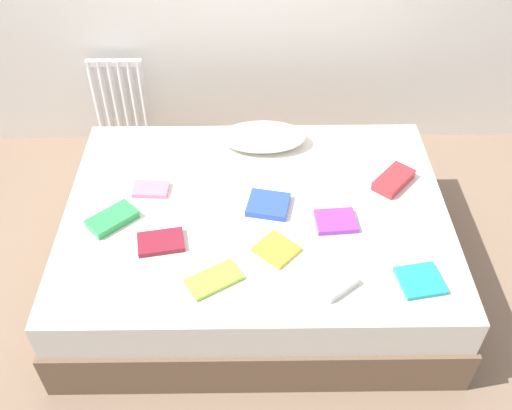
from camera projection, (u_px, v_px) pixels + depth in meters
name	position (u px, v px, depth m)	size (l,w,h in m)	color
ground_plane	(256.00, 272.00, 3.29)	(8.00, 8.00, 0.00)	#7F6651
bed	(256.00, 242.00, 3.12)	(2.00, 1.50, 0.50)	brown
radiator	(120.00, 99.00, 3.88)	(0.36, 0.04, 0.58)	white
pillow	(263.00, 137.00, 3.30)	(0.50, 0.27, 0.12)	white
textbook_yellow	(276.00, 249.00, 2.73)	(0.18, 0.17, 0.02)	yellow
textbook_maroon	(161.00, 242.00, 2.76)	(0.22, 0.15, 0.03)	maroon
textbook_pink	(151.00, 189.00, 3.04)	(0.19, 0.12, 0.03)	pink
textbook_teal	(420.00, 281.00, 2.59)	(0.19, 0.18, 0.02)	teal
textbook_blue	(268.00, 205.00, 2.94)	(0.21, 0.19, 0.03)	#2847B7
textbook_purple	(336.00, 221.00, 2.86)	(0.20, 0.16, 0.03)	purple
textbook_lime	(214.00, 279.00, 2.59)	(0.25, 0.13, 0.02)	#8CC638
textbook_green	(112.00, 219.00, 2.86)	(0.24, 0.13, 0.04)	green
textbook_red	(394.00, 180.00, 3.07)	(0.24, 0.13, 0.05)	red
textbook_white	(330.00, 278.00, 2.59)	(0.19, 0.18, 0.04)	white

